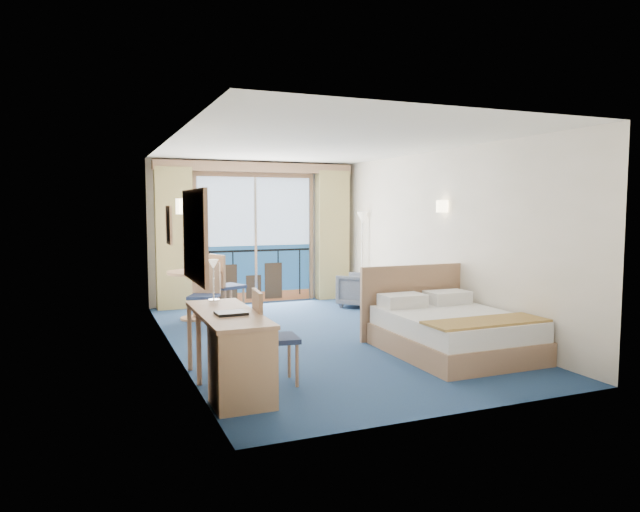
{
  "coord_description": "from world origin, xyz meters",
  "views": [
    {
      "loc": [
        -2.99,
        -7.37,
        1.85
      ],
      "look_at": [
        0.11,
        0.2,
        1.14
      ],
      "focal_mm": 32.0,
      "sensor_mm": 36.0,
      "label": 1
    }
  ],
  "objects": [
    {
      "name": "floor",
      "position": [
        0.0,
        0.0,
        0.0
      ],
      "size": [
        6.5,
        6.5,
        0.0
      ],
      "primitive_type": "plane",
      "color": "navy",
      "rests_on": "ground"
    },
    {
      "name": "room_walls",
      "position": [
        0.0,
        0.0,
        1.78
      ],
      "size": [
        4.04,
        6.54,
        2.72
      ],
      "color": "silver",
      "rests_on": "ground"
    },
    {
      "name": "balcony_door",
      "position": [
        -0.01,
        3.22,
        1.14
      ],
      "size": [
        2.36,
        0.03,
        2.52
      ],
      "color": "navy",
      "rests_on": "room_walls"
    },
    {
      "name": "curtain_left",
      "position": [
        -1.55,
        3.07,
        1.28
      ],
      "size": [
        0.65,
        0.22,
        2.55
      ],
      "primitive_type": "cube",
      "color": "tan",
      "rests_on": "room_walls"
    },
    {
      "name": "curtain_right",
      "position": [
        1.55,
        3.07,
        1.28
      ],
      "size": [
        0.65,
        0.22,
        2.55
      ],
      "primitive_type": "cube",
      "color": "tan",
      "rests_on": "room_walls"
    },
    {
      "name": "pelmet",
      "position": [
        0.0,
        3.1,
        2.58
      ],
      "size": [
        3.8,
        0.25,
        0.18
      ],
      "primitive_type": "cube",
      "color": "#A47759",
      "rests_on": "room_walls"
    },
    {
      "name": "mirror",
      "position": [
        -1.97,
        -1.5,
        1.55
      ],
      "size": [
        0.05,
        1.25,
        0.95
      ],
      "color": "#A47759",
      "rests_on": "room_walls"
    },
    {
      "name": "wall_print",
      "position": [
        -1.97,
        0.45,
        1.6
      ],
      "size": [
        0.04,
        0.42,
        0.52
      ],
      "color": "#A47759",
      "rests_on": "room_walls"
    },
    {
      "name": "sconce_left",
      "position": [
        -1.94,
        -0.6,
        1.85
      ],
      "size": [
        0.18,
        0.18,
        0.18
      ],
      "primitive_type": "cylinder",
      "color": "beige",
      "rests_on": "room_walls"
    },
    {
      "name": "sconce_right",
      "position": [
        1.94,
        -0.15,
        1.85
      ],
      "size": [
        0.18,
        0.18,
        0.18
      ],
      "primitive_type": "cylinder",
      "color": "beige",
      "rests_on": "room_walls"
    },
    {
      "name": "bed",
      "position": [
        1.23,
        -1.43,
        0.29
      ],
      "size": [
        1.64,
        1.95,
        1.03
      ],
      "color": "#A47759",
      "rests_on": "ground"
    },
    {
      "name": "nightstand",
      "position": [
        1.76,
        -0.1,
        0.29
      ],
      "size": [
        0.44,
        0.42,
        0.58
      ],
      "primitive_type": "cube",
      "color": "tan",
      "rests_on": "ground"
    },
    {
      "name": "phone",
      "position": [
        1.72,
        -0.05,
        0.62
      ],
      "size": [
        0.2,
        0.16,
        0.09
      ],
      "primitive_type": "cube",
      "rotation": [
        0.0,
        0.0,
        0.0
      ],
      "color": "silver",
      "rests_on": "nightstand"
    },
    {
      "name": "armchair",
      "position": [
        1.62,
        2.0,
        0.31
      ],
      "size": [
        0.95,
        0.95,
        0.62
      ],
      "primitive_type": "imported",
      "rotation": [
        0.0,
        0.0,
        3.88
      ],
      "color": "#484E57",
      "rests_on": "ground"
    },
    {
      "name": "floor_lamp",
      "position": [
        1.88,
        2.4,
        1.32
      ],
      "size": [
        0.24,
        0.24,
        1.74
      ],
      "color": "silver",
      "rests_on": "ground"
    },
    {
      "name": "desk",
      "position": [
        -1.7,
        -2.2,
        0.43
      ],
      "size": [
        0.58,
        1.68,
        0.79
      ],
      "color": "#A47759",
      "rests_on": "ground"
    },
    {
      "name": "desk_chair",
      "position": [
        -1.28,
        -1.79,
        0.56
      ],
      "size": [
        0.47,
        0.47,
        0.99
      ],
      "rotation": [
        0.0,
        0.0,
        1.47
      ],
      "color": "#212C4D",
      "rests_on": "ground"
    },
    {
      "name": "folder",
      "position": [
        -1.7,
        -1.9,
        0.8
      ],
      "size": [
        0.31,
        0.23,
        0.03
      ],
      "primitive_type": "cube",
      "rotation": [
        0.0,
        0.0,
        0.03
      ],
      "color": "black",
      "rests_on": "desk"
    },
    {
      "name": "desk_lamp",
      "position": [
        -1.72,
        -1.16,
        1.13
      ],
      "size": [
        0.12,
        0.12,
        0.46
      ],
      "color": "silver",
      "rests_on": "desk"
    },
    {
      "name": "round_table",
      "position": [
        -1.39,
        1.96,
        0.6
      ],
      "size": [
        0.89,
        0.89,
        0.8
      ],
      "color": "#A47759",
      "rests_on": "ground"
    },
    {
      "name": "table_chair_a",
      "position": [
        -0.92,
        1.96,
        0.6
      ],
      "size": [
        0.6,
        0.59,
        1.06
      ],
      "rotation": [
        0.0,
        0.0,
        1.94
      ],
      "color": "#212C4D",
      "rests_on": "ground"
    },
    {
      "name": "table_chair_b",
      "position": [
        -1.33,
        1.38,
        0.55
      ],
      "size": [
        0.57,
        0.57,
        0.98
      ],
      "rotation": [
        0.0,
        0.0,
        -0.46
      ],
      "color": "#212C4D",
      "rests_on": "ground"
    }
  ]
}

